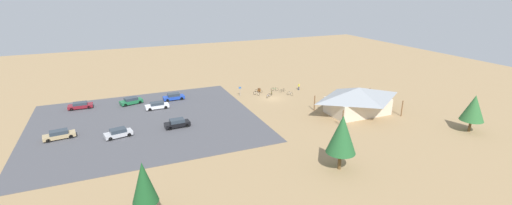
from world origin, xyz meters
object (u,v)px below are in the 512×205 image
Objects in this scene: bicycle_white_yard_right at (257,93)px; car_maroon_second_row at (80,105)px; bicycle_green_yard_front at (275,89)px; pine_far_west at (474,108)px; lot_sign at (240,90)px; pine_midwest at (144,183)px; visitor_crossing_yard at (299,86)px; car_tan_mid_lot at (59,135)px; car_blue_front_row at (174,97)px; bicycle_black_lone_west at (282,91)px; car_white_aisle_side at (157,105)px; bike_pavilion at (358,99)px; bicycle_purple_edge_north at (340,97)px; car_green_end_stall at (131,101)px; bicycle_blue_lone_east at (269,96)px; bicycle_silver_front_row at (290,94)px; bicycle_red_trailside at (357,96)px; car_silver_near_entry at (118,133)px; bicycle_teal_mid_cluster at (350,96)px; bicycle_yellow_back_row at (272,93)px; pine_far_east at (342,134)px; trash_bin at (259,90)px; car_black_inner_stall at (177,123)px.

car_maroon_second_row is (35.91, -5.39, 0.32)m from bicycle_white_yard_right.
bicycle_green_yard_front is at bearing -164.33° from bicycle_white_yard_right.
car_maroon_second_row is at bearing -32.20° from pine_far_west.
lot_sign reaches higher than bicycle_green_yard_front.
pine_midwest reaches higher than lot_sign.
lot_sign reaches higher than visitor_crossing_yard.
pine_far_west is 35.84m from visitor_crossing_yard.
car_blue_front_row is at bearing -147.89° from car_tan_mid_lot.
bicycle_black_lone_west is at bearing -168.52° from car_tan_mid_lot.
car_white_aisle_side reaches higher than bicycle_black_lone_west.
bike_pavilion is at bearing 153.31° from car_white_aisle_side.
pine_midwest is 50.63m from bicycle_purple_edge_north.
car_maroon_second_row is at bearing -8.01° from lot_sign.
lot_sign is 0.46× the size of car_green_end_stall.
bicycle_blue_lone_east reaches higher than bicycle_silver_front_row.
bicycle_blue_lone_east is at bearing -22.24° from bicycle_red_trailside.
bike_pavilion is at bearing 97.50° from visitor_crossing_yard.
bike_pavilion is 8.88× the size of bicycle_green_yard_front.
bicycle_silver_front_row is 0.37× the size of car_white_aisle_side.
bicycle_red_trailside is 0.26× the size of car_blue_front_row.
car_blue_front_row is 0.98× the size of car_silver_near_entry.
bicycle_silver_front_row is 25.48m from car_blue_front_row.
car_white_aisle_side is (-5.85, -34.51, -3.41)m from pine_midwest.
bicycle_white_yard_right is 18.14m from car_blue_front_row.
car_tan_mid_lot is 49.94m from visitor_crossing_yard.
bicycle_silver_front_row is 13.20m from bicycle_teal_mid_cluster.
bicycle_white_yard_right is 0.34× the size of car_white_aisle_side.
bicycle_white_yard_right is (5.26, 1.48, -0.00)m from bicycle_green_yard_front.
bicycle_teal_mid_cluster is at bearing 149.46° from bicycle_yellow_back_row.
bicycle_teal_mid_cluster is (-12.76, 11.52, 0.00)m from bicycle_green_yard_front.
car_white_aisle_side reaches higher than bicycle_silver_front_row.
bicycle_yellow_back_row is 42.24m from car_tan_mid_lot.
pine_far_east is 5.29× the size of bicycle_blue_lone_east.
bicycle_black_lone_west is at bearing -134.25° from pine_midwest.
bicycle_silver_front_row is at bearing -106.90° from pine_far_east.
pine_midwest is (29.18, 37.13, 3.69)m from trash_bin.
visitor_crossing_yard is at bearing 172.42° from car_blue_front_row.
car_blue_front_row is 0.98× the size of car_white_aisle_side.
car_blue_front_row is at bearing -21.30° from bicycle_purple_edge_north.
pine_midwest reaches higher than bicycle_silver_front_row.
lot_sign is 1.44× the size of bicycle_teal_mid_cluster.
car_green_end_stall reaches higher than car_tan_mid_lot.
bicycle_purple_edge_north is 0.38× the size of car_black_inner_stall.
car_silver_near_entry is (54.48, -20.69, -3.46)m from pine_far_west.
car_maroon_second_row is at bearing -70.22° from car_silver_near_entry.
car_black_inner_stall is (21.48, 13.73, 0.32)m from trash_bin.
bicycle_purple_edge_north is (-9.23, 9.22, 0.02)m from bicycle_black_lone_west.
bicycle_green_yard_front is (-3.78, 0.45, -0.07)m from trash_bin.
bicycle_blue_lone_east is at bearing -170.67° from car_tan_mid_lot.
trash_bin is 47.37m from pine_midwest.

